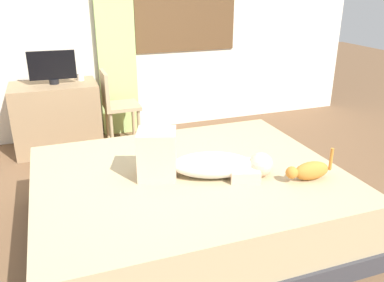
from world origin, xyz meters
TOP-DOWN VIEW (x-y plane):
  - ground_plane at (0.00, 0.00)m, footprint 16.00×16.00m
  - back_wall_with_window at (0.02, 2.44)m, footprint 6.40×0.14m
  - bed at (0.10, 0.04)m, footprint 2.21×1.79m
  - person_lying at (0.14, -0.05)m, footprint 0.93×0.51m
  - cat at (0.83, -0.35)m, footprint 0.36×0.12m
  - desk at (-0.73, 2.04)m, footprint 0.90×0.56m
  - tv_monitor at (-0.71, 2.04)m, footprint 0.48×0.10m
  - cup at (-0.43, 2.11)m, footprint 0.07×0.07m
  - chair_by_desk at (-0.11, 1.91)m, footprint 0.38×0.38m
  - curtain_left at (0.02, 2.32)m, footprint 0.44×0.06m

SIDE VIEW (x-z plane):
  - ground_plane at x=0.00m, z-range 0.00..0.00m
  - bed at x=0.10m, z-range 0.00..0.48m
  - desk at x=-0.73m, z-range 0.00..0.74m
  - chair_by_desk at x=-0.11m, z-range 0.08..0.94m
  - cat at x=0.83m, z-range 0.45..0.66m
  - person_lying at x=0.14m, z-range 0.43..0.77m
  - cup at x=-0.43m, z-range 0.74..0.82m
  - tv_monitor at x=-0.71m, z-range 0.75..1.10m
  - curtain_left at x=0.02m, z-range 0.00..2.55m
  - back_wall_with_window at x=0.02m, z-range 0.00..2.90m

